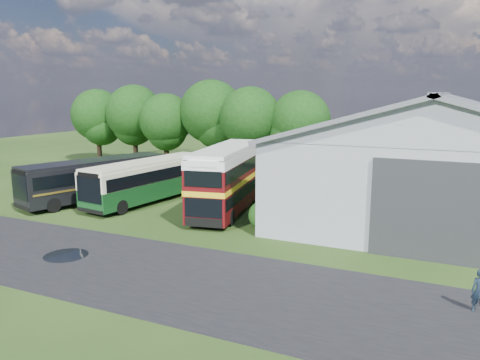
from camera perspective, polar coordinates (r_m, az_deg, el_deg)
The scene contains 17 objects.
ground at distance 26.82m, azimuth -13.58°, elevation -7.45°, with size 120.00×120.00×0.00m, color #19320F.
asphalt_road at distance 22.84m, azimuth -12.31°, elevation -10.62°, with size 60.00×8.00×0.02m, color black.
puddle at distance 25.68m, azimuth -20.44°, elevation -8.65°, with size 2.20×2.20×0.01m, color black.
storage_shed at distance 36.07m, azimuth 23.03°, elevation 3.37°, with size 18.80×24.80×8.15m.
tree_far_left at distance 58.79m, azimuth -16.98°, elevation 7.58°, with size 6.12×6.12×8.64m.
tree_left_a at distance 55.98m, azimuth -12.79°, elevation 7.97°, with size 6.46×6.46×9.12m.
tree_left_b at distance 52.28m, azimuth -9.05°, elevation 7.25°, with size 5.78×5.78×8.16m.
tree_mid at distance 50.77m, azimuth -3.51°, elevation 8.32°, with size 6.80×6.80×9.60m.
tree_right_a at distance 47.70m, azimuth 1.26°, elevation 7.59°, with size 6.26×6.26×8.83m.
tree_right_b at distance 46.71m, azimuth 7.33°, elevation 7.14°, with size 5.98×5.98×8.45m.
shrub_front at distance 29.06m, azimuth 2.69°, elevation -5.75°, with size 1.70×1.70×1.70m, color #194714.
shrub_mid at distance 30.85m, azimuth 4.10°, elevation -4.79°, with size 1.60×1.60×1.60m, color #194714.
shrub_back at distance 32.67m, azimuth 5.35°, elevation -3.94°, with size 1.80×1.80×1.80m, color #194714.
bus_green_single at distance 36.13m, azimuth -11.04°, elevation 0.03°, with size 4.05×11.66×3.15m.
bus_maroon_double at distance 32.45m, azimuth -1.47°, elevation 0.11°, with size 4.52×10.90×4.55m.
bus_dark_single at distance 37.47m, azimuth -17.18°, elevation 0.14°, with size 5.98×11.74×3.16m.
visitor_a at distance 20.12m, azimuth 27.20°, elevation -12.03°, with size 0.60×0.40×1.66m, color #162331.
Camera 1 is at (16.08, -19.85, 8.16)m, focal length 35.00 mm.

